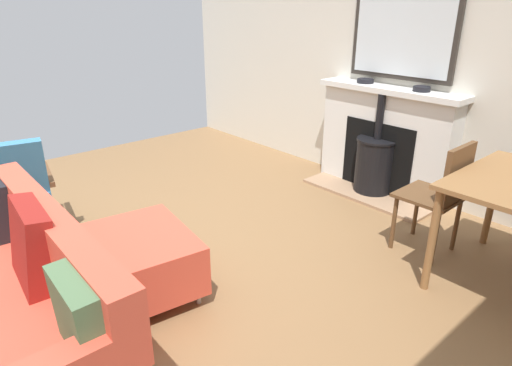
{
  "coord_description": "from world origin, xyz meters",
  "views": [
    {
      "loc": [
        0.93,
        2.53,
        1.7
      ],
      "look_at": [
        -0.75,
        0.62,
        0.66
      ],
      "focal_mm": 30.55,
      "sensor_mm": 36.0,
      "label": 1
    }
  ],
  "objects_px": {
    "mantel_bowl_far": "(422,88)",
    "dining_chair_near_fireplace": "(442,191)",
    "mantel_bowl_near": "(365,81)",
    "fireplace": "(382,146)",
    "ottoman": "(143,258)",
    "armchair_accent": "(3,186)"
  },
  "relations": [
    {
      "from": "armchair_accent",
      "to": "dining_chair_near_fireplace",
      "type": "relative_size",
      "value": 0.98
    },
    {
      "from": "fireplace",
      "to": "ottoman",
      "type": "height_order",
      "value": "fireplace"
    },
    {
      "from": "mantel_bowl_far",
      "to": "dining_chair_near_fireplace",
      "type": "bearing_deg",
      "value": 41.39
    },
    {
      "from": "mantel_bowl_far",
      "to": "fireplace",
      "type": "bearing_deg",
      "value": -84.38
    },
    {
      "from": "fireplace",
      "to": "dining_chair_near_fireplace",
      "type": "height_order",
      "value": "fireplace"
    },
    {
      "from": "armchair_accent",
      "to": "dining_chair_near_fireplace",
      "type": "height_order",
      "value": "dining_chair_near_fireplace"
    },
    {
      "from": "fireplace",
      "to": "mantel_bowl_far",
      "type": "bearing_deg",
      "value": 95.62
    },
    {
      "from": "fireplace",
      "to": "mantel_bowl_near",
      "type": "relative_size",
      "value": 8.95
    },
    {
      "from": "mantel_bowl_far",
      "to": "armchair_accent",
      "type": "distance_m",
      "value": 3.45
    },
    {
      "from": "fireplace",
      "to": "ottoman",
      "type": "bearing_deg",
      "value": -0.37
    },
    {
      "from": "mantel_bowl_far",
      "to": "armchair_accent",
      "type": "relative_size",
      "value": 0.18
    },
    {
      "from": "mantel_bowl_near",
      "to": "armchair_accent",
      "type": "distance_m",
      "value": 3.22
    },
    {
      "from": "mantel_bowl_far",
      "to": "mantel_bowl_near",
      "type": "bearing_deg",
      "value": -90.0
    },
    {
      "from": "fireplace",
      "to": "mantel_bowl_near",
      "type": "xyz_separation_m",
      "value": [
        -0.03,
        -0.28,
        0.58
      ]
    },
    {
      "from": "mantel_bowl_far",
      "to": "dining_chair_near_fireplace",
      "type": "relative_size",
      "value": 0.17
    },
    {
      "from": "mantel_bowl_far",
      "to": "ottoman",
      "type": "bearing_deg",
      "value": -7.08
    },
    {
      "from": "mantel_bowl_far",
      "to": "armchair_accent",
      "type": "bearing_deg",
      "value": -27.75
    },
    {
      "from": "mantel_bowl_far",
      "to": "dining_chair_near_fireplace",
      "type": "height_order",
      "value": "mantel_bowl_far"
    },
    {
      "from": "ottoman",
      "to": "armchair_accent",
      "type": "relative_size",
      "value": 0.96
    },
    {
      "from": "mantel_bowl_near",
      "to": "dining_chair_near_fireplace",
      "type": "relative_size",
      "value": 0.19
    },
    {
      "from": "mantel_bowl_far",
      "to": "dining_chair_near_fireplace",
      "type": "distance_m",
      "value": 1.12
    },
    {
      "from": "ottoman",
      "to": "fireplace",
      "type": "bearing_deg",
      "value": 179.63
    }
  ]
}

